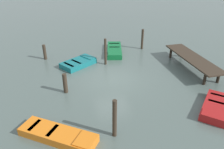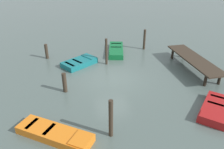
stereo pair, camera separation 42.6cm
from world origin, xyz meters
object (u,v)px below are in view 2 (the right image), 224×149
at_px(dock_segment, 194,60).
at_px(mooring_piling_far_right, 144,40).
at_px(rowboat_orange, 55,134).
at_px(mooring_piling_center, 111,119).
at_px(rowboat_teal, 80,62).
at_px(rowboat_green, 116,50).
at_px(mooring_piling_near_right, 46,51).
at_px(mooring_piling_near_left, 65,83).
at_px(rowboat_red, 217,109).
at_px(mooring_piling_far_left, 106,52).

distance_m(dock_segment, mooring_piling_far_right, 5.49).
height_order(rowboat_orange, mooring_piling_far_right, mooring_piling_far_right).
height_order(rowboat_orange, mooring_piling_center, mooring_piling_center).
relative_size(rowboat_teal, rowboat_green, 0.79).
bearing_deg(rowboat_orange, mooring_piling_near_right, 129.78).
height_order(mooring_piling_near_left, mooring_piling_near_right, mooring_piling_near_left).
bearing_deg(mooring_piling_far_right, rowboat_teal, -70.32).
bearing_deg(rowboat_orange, mooring_piling_near_left, 117.30).
height_order(rowboat_red, rowboat_green, same).
distance_m(rowboat_orange, rowboat_green, 11.43).
bearing_deg(mooring_piling_far_right, rowboat_green, -85.21).
bearing_deg(mooring_piling_near_left, mooring_piling_near_right, -167.50).
bearing_deg(rowboat_teal, mooring_piling_far_left, -41.77).
xyz_separation_m(dock_segment, mooring_piling_center, (5.68, -7.71, 0.17)).
xyz_separation_m(rowboat_green, mooring_piling_far_left, (2.34, -1.37, 0.86)).
xyz_separation_m(dock_segment, mooring_piling_far_left, (-2.49, -6.27, 0.24)).
bearing_deg(rowboat_red, mooring_piling_near_left, -71.89).
distance_m(rowboat_red, rowboat_green, 10.55).
bearing_deg(dock_segment, mooring_piling_far_right, -157.08).
height_order(mooring_piling_near_left, mooring_piling_far_right, mooring_piling_far_right).
height_order(dock_segment, mooring_piling_far_left, mooring_piling_far_left).
height_order(rowboat_green, mooring_piling_near_left, mooring_piling_near_left).
relative_size(rowboat_orange, rowboat_teal, 1.22).
bearing_deg(rowboat_red, rowboat_green, -116.75).
bearing_deg(rowboat_teal, mooring_piling_far_right, -13.48).
distance_m(mooring_piling_near_right, mooring_piling_center, 10.98).
distance_m(mooring_piling_far_right, mooring_piling_center, 12.10).
relative_size(dock_segment, rowboat_red, 1.91).
height_order(dock_segment, mooring_piling_near_left, mooring_piling_near_left).
relative_size(mooring_piling_far_left, mooring_piling_far_right, 1.14).
bearing_deg(mooring_piling_near_left, mooring_piling_far_right, 129.10).
bearing_deg(rowboat_green, rowboat_teal, -46.19).
bearing_deg(mooring_piling_center, rowboat_orange, -99.77).
relative_size(mooring_piling_far_left, mooring_piling_center, 1.06).
xyz_separation_m(rowboat_green, mooring_piling_near_right, (0.05, -6.10, 0.42)).
height_order(dock_segment, mooring_piling_center, mooring_piling_center).
distance_m(rowboat_red, mooring_piling_near_left, 9.09).
bearing_deg(rowboat_orange, rowboat_green, 97.61).
relative_size(mooring_piling_near_left, mooring_piling_center, 0.64).
height_order(rowboat_orange, mooring_piling_far_left, mooring_piling_far_left).
xyz_separation_m(dock_segment, rowboat_orange, (5.23, -10.33, -0.62)).
bearing_deg(rowboat_green, rowboat_red, 32.21).
bearing_deg(rowboat_teal, rowboat_green, -3.35).
xyz_separation_m(mooring_piling_far_left, mooring_piling_center, (8.17, -1.44, -0.06)).
xyz_separation_m(rowboat_orange, rowboat_red, (-0.04, 8.72, 0.00)).
bearing_deg(rowboat_orange, rowboat_red, 36.20).
relative_size(rowboat_red, mooring_piling_far_left, 1.47).
relative_size(rowboat_red, mooring_piling_far_right, 1.67).
distance_m(rowboat_red, mooring_piling_far_left, 9.03).
bearing_deg(dock_segment, rowboat_orange, -63.10).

